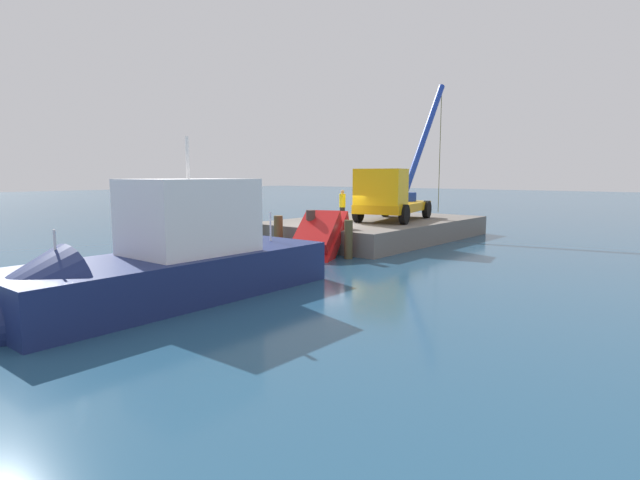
{
  "coord_description": "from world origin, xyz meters",
  "views": [
    {
      "loc": [
        19.49,
        15.53,
        3.53
      ],
      "look_at": [
        2.33,
        1.26,
        0.64
      ],
      "focal_mm": 28.31,
      "sensor_mm": 36.0,
      "label": 1
    }
  ],
  "objects_px": {
    "moored_yacht": "(134,284)",
    "crane_truck": "(391,194)",
    "dock_worker": "(342,205)",
    "salvaged_car": "(317,241)"
  },
  "relations": [
    {
      "from": "crane_truck",
      "to": "dock_worker",
      "type": "height_order",
      "value": "crane_truck"
    },
    {
      "from": "salvaged_car",
      "to": "dock_worker",
      "type": "bearing_deg",
      "value": -153.42
    },
    {
      "from": "crane_truck",
      "to": "dock_worker",
      "type": "xyz_separation_m",
      "value": [
        1.39,
        -2.21,
        -0.62
      ]
    },
    {
      "from": "crane_truck",
      "to": "dock_worker",
      "type": "bearing_deg",
      "value": -57.88
    },
    {
      "from": "moored_yacht",
      "to": "crane_truck",
      "type": "bearing_deg",
      "value": -172.7
    },
    {
      "from": "salvaged_car",
      "to": "moored_yacht",
      "type": "distance_m",
      "value": 9.76
    },
    {
      "from": "dock_worker",
      "to": "moored_yacht",
      "type": "bearing_deg",
      "value": 16.11
    },
    {
      "from": "moored_yacht",
      "to": "dock_worker",
      "type": "bearing_deg",
      "value": -163.89
    },
    {
      "from": "crane_truck",
      "to": "moored_yacht",
      "type": "height_order",
      "value": "crane_truck"
    },
    {
      "from": "salvaged_car",
      "to": "moored_yacht",
      "type": "bearing_deg",
      "value": 9.88
    }
  ]
}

